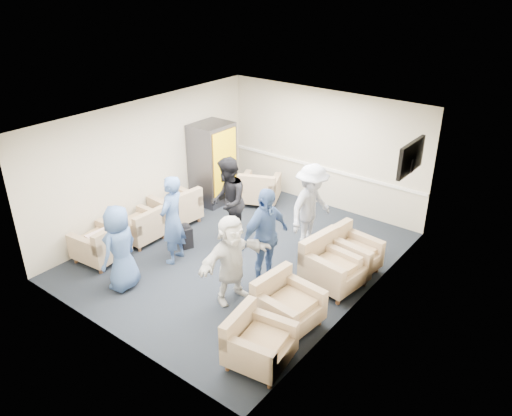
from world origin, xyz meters
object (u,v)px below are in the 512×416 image
Objects in this scene: armchair_left_mid at (142,227)px; vending_machine at (213,163)px; person_back_left at (228,202)px; armchair_corner at (259,190)px; person_mid_left at (172,220)px; armchair_right_midfar at (332,266)px; person_mid_right at (265,237)px; armchair_right_near at (256,344)px; armchair_right_far at (348,254)px; armchair_left_far at (177,209)px; person_front_left at (120,248)px; person_back_right at (311,207)px; armchair_right_midnear at (286,306)px; person_front_right at (232,259)px; armchair_left_near at (102,245)px.

vending_machine is at bearing -177.16° from armchair_left_mid.
vending_machine is 1.05× the size of person_back_left.
armchair_corner is 0.64× the size of person_back_left.
armchair_corner is 0.67× the size of person_mid_left.
person_mid_right is (-0.97, -0.65, 0.53)m from armchair_right_midfar.
armchair_right_near is 0.90× the size of armchair_right_midfar.
armchair_left_far is at bearing 104.80° from armchair_right_far.
person_mid_left is (0.07, 1.16, 0.09)m from person_front_left.
person_back_left reaches higher than armchair_right_near.
armchair_right_midfar reaches higher than armchair_left_far.
armchair_right_midfar is at bearing 97.54° from person_mid_left.
person_mid_left reaches higher than armchair_left_mid.
person_back_right is (2.97, -0.46, -0.07)m from vending_machine.
armchair_left_far is 0.49× the size of vending_machine.
armchair_right_far is at bearing -104.22° from person_back_right.
armchair_right_far is 0.84× the size of armchair_corner.
person_mid_right is (2.86, -0.64, 0.56)m from armchair_left_far.
armchair_right_midfar is 0.60× the size of person_back_right.
armchair_left_mid is 3.83m from armchair_right_midnear.
person_front_right is (1.29, -1.42, -0.13)m from person_back_left.
person_mid_right is (1.86, 1.63, 0.13)m from person_front_left.
armchair_left_near is at bearing -118.17° from person_front_left.
armchair_right_near is 1.63m from person_front_right.
armchair_left_mid is 2.99m from armchair_corner.
armchair_corner is 0.75× the size of person_front_right.
person_back_left is (0.43, 2.31, 0.13)m from person_front_left.
armchair_left_far is at bearing 50.92° from armchair_right_near.
armchair_right_midnear is 2.83m from person_back_left.
vending_machine reaches higher than armchair_left_far.
armchair_left_near is 0.87× the size of armchair_right_midfar.
armchair_left_mid is 1.20m from person_mid_left.
person_front_left is at bearing -47.63° from person_back_left.
armchair_right_midnear is 0.49× the size of vending_machine.
armchair_left_far reaches higher than armchair_left_mid.
armchair_left_mid is at bearing 174.60° from armchair_left_near.
armchair_right_midnear is 2.81m from person_mid_left.
vending_machine is 3.60m from person_mid_right.
person_front_left is 1.16m from person_mid_left.
person_mid_left is (-2.77, -1.12, 0.49)m from armchair_right_midfar.
person_mid_right is (0.03, -1.52, 0.02)m from person_back_right.
person_front_right is (-1.24, 0.95, 0.45)m from armchair_right_near.
armchair_right_near is 0.52× the size of person_back_left.
armchair_right_near is 3.20m from person_mid_left.
armchair_left_far is 0.60× the size of person_front_left.
person_front_left is (0.99, -1.26, 0.46)m from armchair_left_mid.
person_back_right is (2.83, 1.89, 0.57)m from armchair_left_mid.
vending_machine is at bearing 84.64° from person_back_right.
armchair_right_near is 0.54× the size of person_mid_left.
person_mid_right is at bearing 109.46° from armchair_left_near.
armchair_right_midnear is (-0.16, 0.95, 0.01)m from armchair_right_near.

